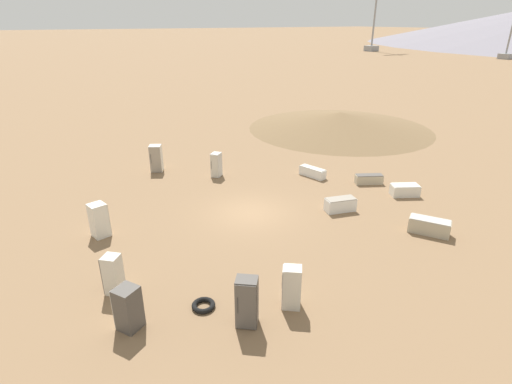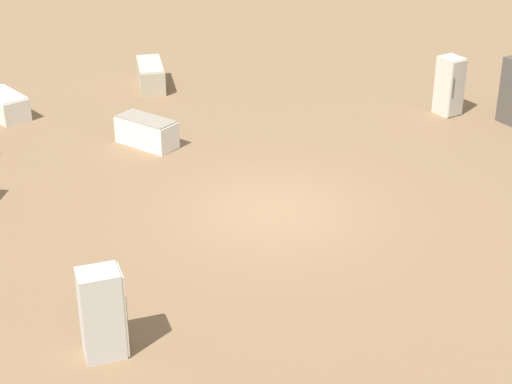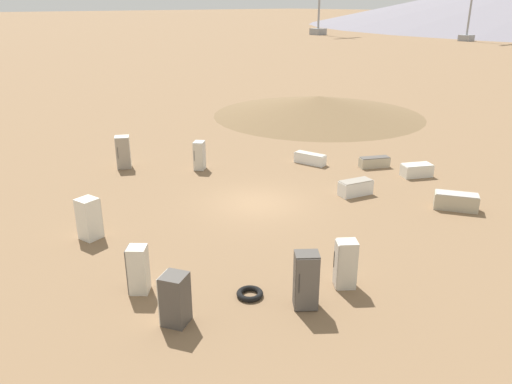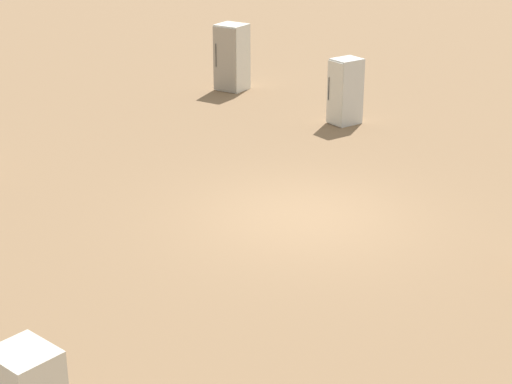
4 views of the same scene
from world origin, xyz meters
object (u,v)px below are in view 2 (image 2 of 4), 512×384
Objects in this scene: discarded_fridge_1 at (5,105)px; discarded_fridge_10 at (147,132)px; discarded_fridge_11 at (449,86)px; discarded_fridge_6 at (102,314)px; discarded_fridge_7 at (151,75)px.

discarded_fridge_10 is at bearing -66.84° from discarded_fridge_1.
discarded_fridge_10 is at bearing -16.91° from discarded_fridge_11.
discarded_fridge_11 is at bearing 125.32° from discarded_fridge_6.
discarded_fridge_6 reaches higher than discarded_fridge_7.
discarded_fridge_11 reaches higher than discarded_fridge_7.
discarded_fridge_11 is (11.75, 4.69, 0.49)m from discarded_fridge_1.
discarded_fridge_6 is 0.81× the size of discarded_fridge_7.
discarded_fridge_6 is at bearing 22.27° from discarded_fridge_11.
discarded_fridge_7 is (2.73, 3.75, 0.04)m from discarded_fridge_1.
discarded_fridge_6 is 9.02m from discarded_fridge_10.
discarded_fridge_6 is 13.64m from discarded_fridge_7.
discarded_fridge_7 is at bearing -47.04° from discarded_fridge_11.
discarded_fridge_1 is at bearing -157.86° from discarded_fridge_7.
discarded_fridge_11 is (9.02, 0.94, 0.45)m from discarded_fridge_7.
discarded_fridge_7 is 1.20× the size of discarded_fridge_11.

